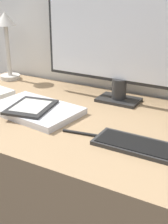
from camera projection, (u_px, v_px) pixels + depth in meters
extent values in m
cube|color=#997A56|center=(100.00, 205.00, 1.21)|extent=(1.48, 0.66, 0.70)
cube|color=#262626|center=(119.00, 100.00, 1.26)|extent=(0.17, 0.11, 0.01)
cylinder|color=#262626|center=(119.00, 89.00, 1.24)|extent=(0.06, 0.06, 0.08)
cube|color=#262626|center=(122.00, 32.00, 1.16)|extent=(0.66, 0.01, 0.39)
cube|color=white|center=(121.00, 32.00, 1.16)|extent=(0.63, 0.01, 0.36)
cube|color=#282828|center=(147.00, 148.00, 0.89)|extent=(0.31, 0.11, 0.01)
cube|color=black|center=(146.00, 146.00, 0.89)|extent=(0.29, 0.09, 0.00)
cube|color=#BCBCC1|center=(35.00, 111.00, 1.15)|extent=(0.35, 0.25, 0.01)
cube|color=silver|center=(35.00, 108.00, 1.14)|extent=(0.35, 0.25, 0.01)
cube|color=black|center=(31.00, 107.00, 1.13)|extent=(0.17, 0.20, 0.01)
cube|color=beige|center=(31.00, 106.00, 1.13)|extent=(0.13, 0.15, 0.00)
cylinder|color=#BCB7AD|center=(10.00, 77.00, 1.55)|extent=(0.10, 0.10, 0.02)
cylinder|color=#BCB7AD|center=(8.00, 51.00, 1.50)|extent=(0.02, 0.02, 0.24)
cone|color=#BCB7AD|center=(5.00, 19.00, 1.45)|extent=(0.10, 0.10, 0.06)
cylinder|color=black|center=(82.00, 133.00, 0.98)|extent=(0.13, 0.03, 0.01)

